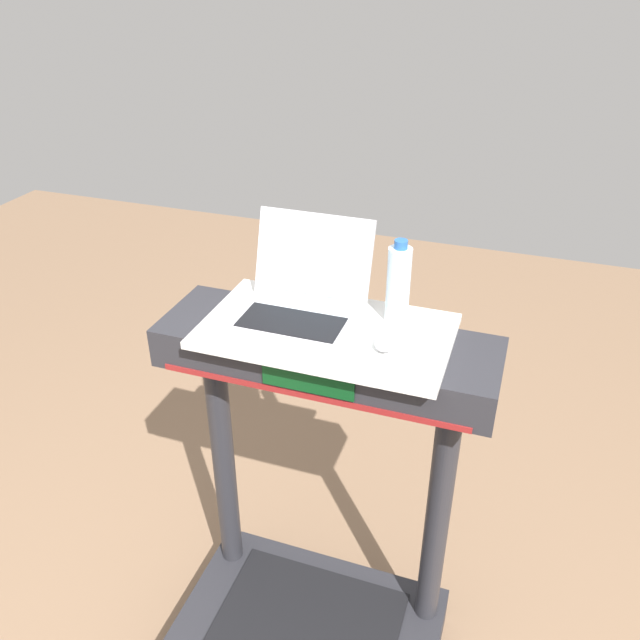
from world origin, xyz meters
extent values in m
cylinder|color=#28282D|center=(-0.34, 0.70, 0.58)|extent=(0.07, 0.07, 0.86)
cylinder|color=#28282D|center=(0.34, 0.70, 0.58)|extent=(0.07, 0.07, 0.86)
cube|color=#28282D|center=(0.00, 0.70, 1.06)|extent=(0.90, 0.28, 0.11)
cube|color=#0C3F19|center=(0.00, 0.56, 1.06)|extent=(0.24, 0.01, 0.06)
cube|color=maroon|center=(0.00, 0.56, 1.02)|extent=(0.81, 0.00, 0.02)
cube|color=white|center=(0.00, 0.70, 1.13)|extent=(0.64, 0.37, 0.02)
cube|color=#B7B7BC|center=(-0.08, 0.68, 1.15)|extent=(0.32, 0.23, 0.02)
cube|color=black|center=(-0.08, 0.67, 1.16)|extent=(0.26, 0.13, 0.00)
cube|color=#B7B7BC|center=(-0.08, 0.84, 1.27)|extent=(0.32, 0.08, 0.23)
cube|color=#8CCCF2|center=(-0.08, 0.83, 1.27)|extent=(0.28, 0.06, 0.20)
ellipsoid|color=#B2B2B7|center=(0.17, 0.66, 1.15)|extent=(0.07, 0.10, 0.03)
cylinder|color=silver|center=(0.16, 0.80, 1.24)|extent=(0.06, 0.06, 0.20)
cylinder|color=#2659A5|center=(0.16, 0.80, 1.35)|extent=(0.03, 0.03, 0.02)
camera|label=1|loc=(0.45, -0.66, 1.99)|focal=36.30mm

